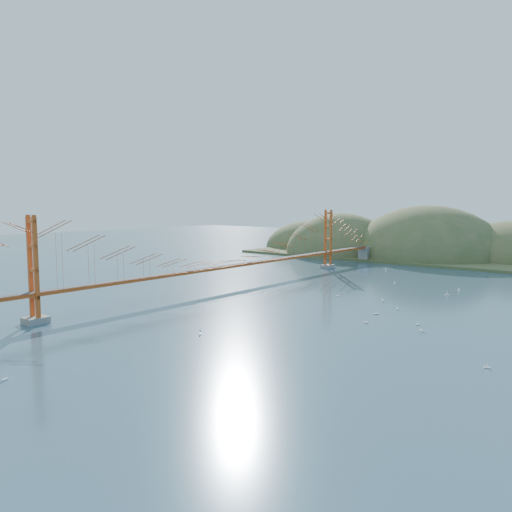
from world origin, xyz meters
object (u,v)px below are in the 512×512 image
Objects in this scene: sailboat_0 at (397,308)px; bridge at (226,242)px; sailboat_2 at (366,322)px; sailboat_1 at (421,330)px.

bridge is at bearing -176.78° from sailboat_0.
bridge reaches higher than sailboat_2.
sailboat_1 is 6.01m from sailboat_2.
sailboat_2 is (27.40, -7.31, -6.87)m from bridge.
sailboat_2 is at bearing -176.25° from sailboat_1.
sailboat_1 is 10.55m from sailboat_0.
sailboat_0 is at bearing 92.12° from sailboat_2.
bridge is at bearing 165.05° from sailboat_2.
bridge is 27.97m from sailboat_0.
sailboat_2 reaches higher than sailboat_0.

